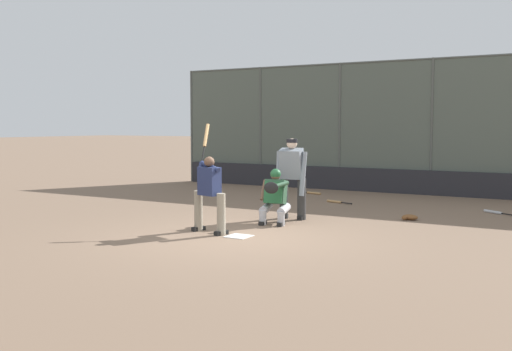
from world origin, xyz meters
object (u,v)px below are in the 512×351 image
at_px(catcher_behind_plate, 274,196).
at_px(umpire_home, 292,176).
at_px(batter_at_plate, 209,191).
at_px(spare_bat_third_base_side, 336,202).
at_px(fielding_glove_on_dirt, 409,217).
at_px(spare_bat_near_backstop, 312,193).
at_px(spare_bat_by_padding, 495,212).

height_order(catcher_behind_plate, umpire_home, umpire_home).
relative_size(batter_at_plate, spare_bat_third_base_side, 2.55).
bearing_deg(spare_bat_third_base_side, fielding_glove_on_dirt, 162.67).
xyz_separation_m(catcher_behind_plate, spare_bat_near_backstop, (1.59, -5.39, -0.56)).
distance_m(umpire_home, spare_bat_near_backstop, 4.97).
relative_size(spare_bat_third_base_side, fielding_glove_on_dirt, 2.40).
height_order(batter_at_plate, spare_bat_near_backstop, batter_at_plate).
bearing_deg(spare_bat_by_padding, spare_bat_third_base_side, 34.58).
distance_m(batter_at_plate, spare_bat_by_padding, 6.94).
relative_size(batter_at_plate, spare_bat_near_backstop, 2.39).
xyz_separation_m(umpire_home, spare_bat_near_backstop, (1.61, -4.62, -0.92)).
xyz_separation_m(batter_at_plate, spare_bat_near_backstop, (0.97, -6.87, -0.76)).
distance_m(batter_at_plate, spare_bat_near_backstop, 6.98).
bearing_deg(fielding_glove_on_dirt, catcher_behind_plate, 40.41).
relative_size(catcher_behind_plate, spare_bat_by_padding, 1.52).
height_order(catcher_behind_plate, spare_bat_by_padding, catcher_behind_plate).
bearing_deg(umpire_home, fielding_glove_on_dirt, -158.72).
xyz_separation_m(spare_bat_near_backstop, spare_bat_by_padding, (-5.35, 1.54, 0.00)).
relative_size(spare_bat_near_backstop, spare_bat_third_base_side, 1.07).
distance_m(umpire_home, spare_bat_by_padding, 4.93).
bearing_deg(fielding_glove_on_dirt, spare_bat_near_backstop, -41.71).
bearing_deg(catcher_behind_plate, spare_bat_by_padding, -143.83).
xyz_separation_m(catcher_behind_plate, spare_bat_by_padding, (-3.76, -3.85, -0.56)).
relative_size(catcher_behind_plate, fielding_glove_on_dirt, 3.39).
bearing_deg(catcher_behind_plate, batter_at_plate, 57.81).
bearing_deg(catcher_behind_plate, umpire_home, -100.99).
relative_size(spare_bat_by_padding, fielding_glove_on_dirt, 2.23).
distance_m(batter_at_plate, spare_bat_third_base_side, 5.36).
relative_size(batter_at_plate, catcher_behind_plate, 1.81).
distance_m(spare_bat_near_backstop, spare_bat_by_padding, 5.56).
bearing_deg(fielding_glove_on_dirt, batter_at_plate, 49.72).
bearing_deg(batter_at_plate, spare_bat_near_backstop, -67.57).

